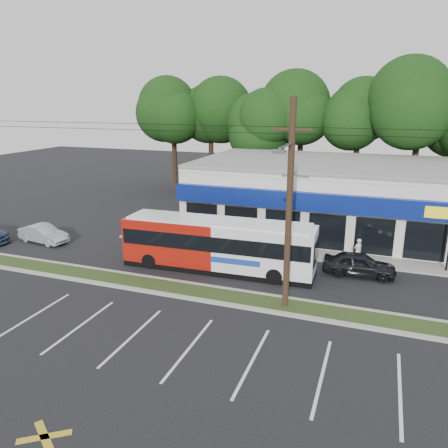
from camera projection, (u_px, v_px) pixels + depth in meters
The scene contains 13 objects.
ground at pixel (221, 306), 21.61m from camera, with size 120.00×120.00×0.00m, color black.
grass_strip at pixel (228, 297), 22.50m from camera, with size 40.00×1.60×0.12m, color #223415.
curb_south at pixel (222, 304), 21.73m from camera, with size 40.00×0.25×0.14m, color #9E9E93.
curb_north at pixel (233, 290), 23.27m from camera, with size 40.00×0.25×0.14m, color #9E9E93.
sidewalk at pixel (342, 258), 28.08m from camera, with size 32.00×2.20×0.10m, color #9E9E93.
strip_mall at pixel (360, 197), 33.44m from camera, with size 25.00×12.55×5.30m.
utility_pole at pixel (285, 200), 20.03m from camera, with size 50.00×2.77×10.00m.
tree_line at pixel (356, 115), 41.46m from camera, with size 46.76×6.76×11.83m.
metrobus at pixel (218, 244), 25.84m from camera, with size 11.58×2.84×3.09m.
car_dark at pixel (359, 264), 25.19m from camera, with size 1.64×4.07×1.39m, color black.
car_silver at pixel (43, 234), 31.11m from camera, with size 1.34×3.85×1.27m, color #A3A4AB.
pedestrian_a at pixel (358, 251), 27.12m from camera, with size 0.58×0.38×1.59m, color silver.
pedestrian_b at pixel (291, 249), 27.04m from camera, with size 0.90×0.70×1.86m, color #BEB5AB.
Camera 1 is at (6.88, -18.41, 9.87)m, focal length 35.00 mm.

